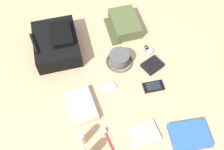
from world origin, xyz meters
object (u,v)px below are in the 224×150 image
(bucket_hat, at_px, (119,59))
(media_player, at_px, (109,88))
(cell_phone, at_px, (153,86))
(folded_towel, at_px, (81,106))
(backpack, at_px, (57,43))
(toiletry_pouch, at_px, (124,24))
(wallet, at_px, (152,65))
(notepad, at_px, (143,134))
(toothbrush, at_px, (109,142))
(paperback_novel, at_px, (189,135))
(lotion_bottle, at_px, (81,138))
(wristwatch, at_px, (148,50))

(bucket_hat, bearing_deg, media_player, 137.13)
(cell_phone, distance_m, folded_towel, 0.42)
(backpack, height_order, folded_towel, backpack)
(toiletry_pouch, bearing_deg, bucket_hat, 148.54)
(wallet, bearing_deg, folded_towel, 85.55)
(toiletry_pouch, distance_m, notepad, 0.73)
(backpack, height_order, toothbrush, backpack)
(toiletry_pouch, distance_m, toothbrush, 0.77)
(toiletry_pouch, distance_m, paperback_novel, 0.80)
(backpack, relative_size, lotion_bottle, 3.11)
(backpack, height_order, wristwatch, backpack)
(wristwatch, bearing_deg, backpack, 64.68)
(lotion_bottle, bearing_deg, notepad, -107.12)
(wallet, height_order, folded_towel, folded_towel)
(bucket_hat, xyz_separation_m, cell_phone, (-0.23, -0.10, -0.03))
(bucket_hat, relative_size, wallet, 1.47)
(lotion_bottle, distance_m, wallet, 0.60)
(toiletry_pouch, relative_size, lotion_bottle, 2.24)
(wristwatch, distance_m, toothbrush, 0.62)
(toiletry_pouch, xyz_separation_m, cell_phone, (-0.48, 0.05, -0.03))
(folded_towel, bearing_deg, backpack, -1.43)
(lotion_bottle, relative_size, cell_phone, 0.96)
(backpack, bearing_deg, paperback_novel, -152.00)
(wristwatch, xyz_separation_m, folded_towel, (-0.19, 0.51, 0.01))
(wristwatch, bearing_deg, notepad, 148.67)
(bucket_hat, distance_m, lotion_bottle, 0.52)
(lotion_bottle, xyz_separation_m, media_player, (0.22, -0.24, -0.05))
(toothbrush, bearing_deg, toiletry_pouch, -31.20)
(lotion_bottle, xyz_separation_m, toothbrush, (-0.05, -0.12, -0.05))
(lotion_bottle, distance_m, media_player, 0.33)
(toiletry_pouch, xyz_separation_m, lotion_bottle, (-0.61, 0.52, 0.02))
(folded_towel, bearing_deg, bucket_hat, -59.16)
(toiletry_pouch, xyz_separation_m, bucket_hat, (-0.24, 0.15, -0.00))
(media_player, bearing_deg, wallet, -83.70)
(bucket_hat, xyz_separation_m, notepad, (-0.45, 0.08, -0.02))
(backpack, xyz_separation_m, lotion_bottle, (-0.61, 0.07, -0.00))
(lotion_bottle, xyz_separation_m, notepad, (-0.09, -0.29, -0.05))
(cell_phone, relative_size, notepad, 0.83)
(backpack, bearing_deg, wristwatch, -115.32)
(paperback_novel, xyz_separation_m, cell_phone, (0.32, 0.02, -0.01))
(media_player, relative_size, wristwatch, 1.24)
(media_player, relative_size, wallet, 0.80)
(paperback_novel, bearing_deg, toiletry_pouch, -1.81)
(backpack, xyz_separation_m, folded_towel, (-0.43, 0.01, -0.04))
(paperback_novel, relative_size, folded_towel, 1.12)
(folded_towel, bearing_deg, media_player, -75.83)
(backpack, distance_m, toiletry_pouch, 0.45)
(cell_phone, height_order, folded_towel, folded_towel)
(lotion_bottle, distance_m, notepad, 0.31)
(lotion_bottle, bearing_deg, cell_phone, -74.51)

